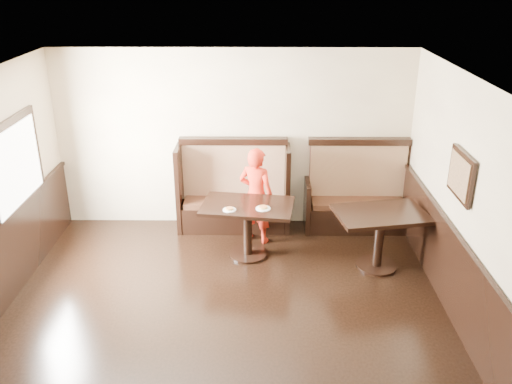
{
  "coord_description": "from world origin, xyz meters",
  "views": [
    {
      "loc": [
        0.42,
        -4.57,
        3.92
      ],
      "look_at": [
        0.36,
        2.35,
        1.0
      ],
      "focal_mm": 38.0,
      "sensor_mm": 36.0,
      "label": 1
    }
  ],
  "objects_px": {
    "table_neighbor": "(380,226)",
    "table_main": "(248,217)",
    "booth_main": "(234,196)",
    "child": "(256,196)",
    "booth_neighbor": "(357,199)"
  },
  "relations": [
    {
      "from": "table_main",
      "to": "child",
      "type": "relative_size",
      "value": 0.92
    },
    {
      "from": "booth_main",
      "to": "booth_neighbor",
      "type": "height_order",
      "value": "same"
    },
    {
      "from": "child",
      "to": "booth_main",
      "type": "bearing_deg",
      "value": -29.52
    },
    {
      "from": "booth_neighbor",
      "to": "table_neighbor",
      "type": "relative_size",
      "value": 1.24
    },
    {
      "from": "booth_neighbor",
      "to": "table_neighbor",
      "type": "height_order",
      "value": "booth_neighbor"
    },
    {
      "from": "table_main",
      "to": "booth_main",
      "type": "bearing_deg",
      "value": 112.3
    },
    {
      "from": "booth_neighbor",
      "to": "table_main",
      "type": "relative_size",
      "value": 1.21
    },
    {
      "from": "booth_main",
      "to": "table_neighbor",
      "type": "height_order",
      "value": "booth_main"
    },
    {
      "from": "table_main",
      "to": "table_neighbor",
      "type": "distance_m",
      "value": 1.84
    },
    {
      "from": "booth_neighbor",
      "to": "table_main",
      "type": "xyz_separation_m",
      "value": [
        -1.71,
        -0.94,
        0.14
      ]
    },
    {
      "from": "booth_main",
      "to": "table_main",
      "type": "bearing_deg",
      "value": -75.57
    },
    {
      "from": "booth_main",
      "to": "table_main",
      "type": "height_order",
      "value": "booth_main"
    },
    {
      "from": "table_neighbor",
      "to": "table_main",
      "type": "bearing_deg",
      "value": 159.82
    },
    {
      "from": "booth_main",
      "to": "booth_neighbor",
      "type": "bearing_deg",
      "value": -0.05
    },
    {
      "from": "table_main",
      "to": "table_neighbor",
      "type": "xyz_separation_m",
      "value": [
        1.81,
        -0.31,
        0.01
      ]
    }
  ]
}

